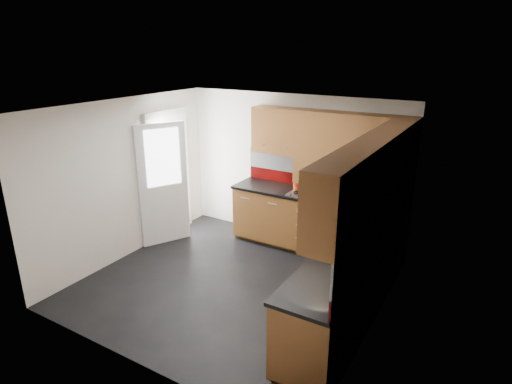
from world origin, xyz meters
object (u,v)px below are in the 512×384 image
Objects in this scene: gas_hob at (310,193)px; utensil_pot at (297,183)px; toaster at (354,194)px; food_processor at (379,207)px.

gas_hob is 1.37× the size of utensil_pot.
toaster is 0.91× the size of food_processor.
utensil_pot is 1.54m from food_processor.
toaster is (0.94, -0.05, -0.01)m from utensil_pot.
toaster is at bearing 135.81° from food_processor.
utensil_pot reaches higher than toaster.
gas_hob is at bearing -171.13° from toaster.
food_processor reaches higher than toaster.
food_processor is at bearing -18.55° from gas_hob.
food_processor reaches higher than gas_hob.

